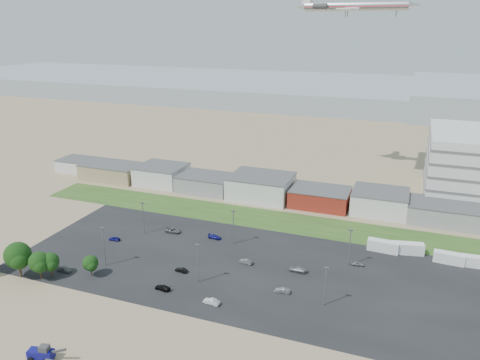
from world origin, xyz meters
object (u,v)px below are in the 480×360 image
at_px(airliner, 355,6).
at_px(parked_car_8, 358,264).
at_px(parked_car_5, 114,239).
at_px(parked_car_9, 173,230).
at_px(parked_car_1, 283,290).
at_px(parked_car_12, 297,269).
at_px(telehandler, 41,353).
at_px(parked_car_4, 181,270).
at_px(parked_car_13, 211,301).
at_px(parked_car_7, 246,261).
at_px(box_trailer_a, 383,246).
at_px(parked_car_3, 163,288).
at_px(parked_car_10, 65,269).
at_px(parked_car_6, 215,237).

height_order(airliner, parked_car_8, airliner).
bearing_deg(parked_car_5, parked_car_9, 126.27).
height_order(parked_car_1, parked_car_12, parked_car_12).
bearing_deg(telehandler, parked_car_12, 40.68).
xyz_separation_m(parked_car_4, parked_car_13, (13.16, -10.52, 0.10)).
bearing_deg(parked_car_7, parked_car_5, -81.79).
relative_size(parked_car_8, parked_car_12, 0.71).
distance_m(telehandler, box_trailer_a, 89.92).
distance_m(airliner, parked_car_3, 123.01).
bearing_deg(parked_car_1, parked_car_12, 169.30).
distance_m(telehandler, parked_car_10, 34.27).
distance_m(box_trailer_a, parked_car_13, 53.46).
height_order(parked_car_7, parked_car_12, parked_car_12).
xyz_separation_m(parked_car_6, parked_car_12, (27.78, -10.40, 0.07)).
height_order(telehandler, parked_car_12, telehandler).
height_order(airliner, parked_car_3, airliner).
height_order(parked_car_5, parked_car_8, parked_car_5).
xyz_separation_m(telehandler, parked_car_8, (51.87, 58.36, -1.07)).
xyz_separation_m(parked_car_5, parked_car_6, (27.24, 11.54, 0.01)).
height_order(parked_car_8, parked_car_10, parked_car_10).
bearing_deg(parked_car_4, parked_car_8, 121.72).
xyz_separation_m(airliner, parked_car_10, (-55.55, -101.15, -66.16)).
height_order(parked_car_12, parked_car_13, parked_car_12).
distance_m(parked_car_5, parked_car_7, 41.13).
relative_size(telehandler, parked_car_5, 2.28).
xyz_separation_m(telehandler, parked_car_1, (36.74, 38.72, -1.02)).
bearing_deg(parked_car_10, box_trailer_a, -60.55).
height_order(parked_car_4, parked_car_12, parked_car_12).
height_order(telehandler, airliner, airliner).
xyz_separation_m(parked_car_5, parked_car_8, (69.23, 9.87, -0.03)).
bearing_deg(parked_car_4, telehandler, -6.81).
distance_m(box_trailer_a, parked_car_9, 61.90).
bearing_deg(parked_car_10, parked_car_7, -63.04).
xyz_separation_m(parked_car_3, parked_car_5, (-26.69, 18.67, -0.00)).
height_order(parked_car_6, parked_car_13, parked_car_13).
relative_size(parked_car_5, parked_car_13, 0.86).
height_order(parked_car_1, parked_car_9, parked_car_9).
bearing_deg(parked_car_1, airliner, 174.05).
distance_m(parked_car_1, parked_car_8, 24.79).
distance_m(parked_car_8, parked_car_12, 16.69).
distance_m(telehandler, parked_car_7, 54.49).
relative_size(airliner, parked_car_8, 14.32).
xyz_separation_m(parked_car_9, parked_car_12, (41.43, -9.87, -0.00)).
height_order(parked_car_10, parked_car_12, parked_car_12).
xyz_separation_m(telehandler, parked_car_4, (9.64, 38.99, -1.06)).
xyz_separation_m(parked_car_1, parked_car_7, (-12.97, 10.31, 0.02)).
relative_size(parked_car_3, parked_car_9, 0.85).
bearing_deg(airliner, telehandler, -102.88).
bearing_deg(parked_car_10, parked_car_8, -65.82).
relative_size(parked_car_1, parked_car_7, 0.97).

